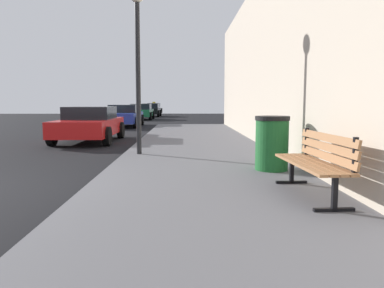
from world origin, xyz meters
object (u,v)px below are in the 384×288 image
Objects in this scene: street_lamp at (138,40)px; car_white at (154,108)px; car_red at (90,124)px; car_green at (141,112)px; bench at (317,159)px; car_black at (151,110)px; trash_bin at (272,143)px; car_blue at (124,115)px.

street_lamp reaches higher than car_white.
car_red is 0.95× the size of car_white.
car_green is 16.32m from car_white.
street_lamp is at bearing 122.29° from bench.
car_black is 10.00m from car_white.
car_white is at bearing 94.10° from street_lamp.
trash_bin is 0.23× the size of car_white.
car_green is (-0.11, 17.14, -0.00)m from car_red.
street_lamp is at bearing 117.84° from car_red.
car_green is at bearing -89.79° from car_blue.
trash_bin is 30.57m from car_black.
bench is 0.40× the size of car_black.
street_lamp is 5.48m from car_red.
car_red is at bearing 127.52° from trash_bin.
car_green is 6.34m from car_black.
car_white reaches higher than car_red.
car_green is (-0.03, 8.84, -0.00)m from car_blue.
street_lamp is 28.06m from car_black.
car_blue is 8.84m from car_green.
bench is 26.37m from car_green.
car_white is at bearing -89.29° from car_blue.
trash_bin is at bearing 109.17° from car_blue.
street_lamp reaches higher than trash_bin.
car_green is 0.89× the size of car_black.
trash_bin is 0.23× the size of car_black.
car_blue is at bearing -89.48° from car_red.
trash_bin is 40.52m from car_white.
car_red is (-5.13, 6.69, -0.02)m from trash_bin.
car_blue is 15.18m from car_black.
bench is at bearing 99.19° from car_black.
car_white is at bearing -87.16° from car_black.
car_black is at bearing 96.50° from bench.
trash_bin is 0.23× the size of car_blue.
car_white is at bearing 97.83° from trash_bin.
car_black is at bearing -90.69° from car_blue.
car_black is 1.03× the size of car_white.
car_black is (-5.03, 30.16, -0.02)m from trash_bin.
car_blue reaches higher than bench.
car_blue is at bearing 90.71° from car_white.
bench is at bearing 107.61° from car_blue.
trash_bin is 15.86m from car_blue.
car_white is (-0.39, 33.46, 0.00)m from car_red.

